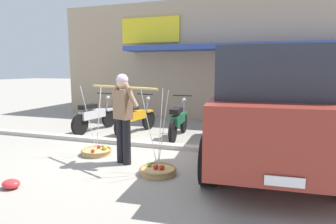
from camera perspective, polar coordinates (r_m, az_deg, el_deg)
The scene contains 12 objects.
ground_plane at distance 5.95m, azimuth -4.56°, elevation -8.81°, with size 90.00×90.00×0.00m, color gray.
sidewalk_curb at distance 6.56m, azimuth -2.20°, elevation -6.68°, with size 20.00×0.24×0.10m, color #AEA89C.
fruit_vendor at distance 5.32m, azimuth -9.08°, elevation -0.13°, with size 1.63×0.70×1.70m.
fruit_basket_left_side at distance 6.19m, azimuth -14.16°, elevation -7.64°, with size 0.64×0.64×1.45m.
fruit_basket_right_side at distance 4.93m, azimuth -2.07°, elevation -11.56°, with size 0.64×0.64×1.45m.
motorcycle_nearest_shop at distance 8.44m, azimuth -14.65°, elevation -0.75°, with size 0.54×1.81×1.09m.
motorcycle_second_in_row at distance 7.95m, azimuth -6.59°, elevation -1.09°, with size 0.59×1.80×1.09m.
motorcycle_third_in_row at distance 7.40m, azimuth 2.12°, elevation -1.75°, with size 0.54×1.82×1.09m.
parked_truck at distance 5.61m, azimuth 19.72°, elevation 0.46°, with size 2.38×4.81×2.10m.
storefront_building at distance 12.40m, azimuth 13.84°, elevation 9.77°, with size 13.00×6.00×4.20m.
plastic_litter_bag at distance 4.97m, azimuth -29.12°, elevation -12.57°, with size 0.28×0.22×0.14m, color red.
wooden_crate at distance 7.38m, azimuth 12.90°, elevation -4.32°, with size 0.44×0.36×0.32m, color olive.
Camera 1 is at (2.21, -5.24, 1.76)m, focal length 30.20 mm.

